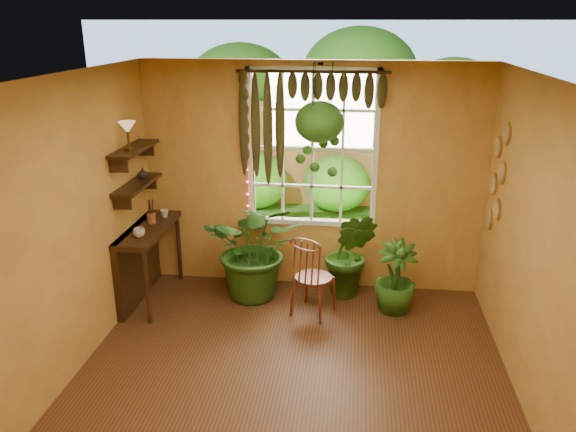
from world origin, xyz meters
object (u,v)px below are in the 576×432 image
counter_ledge (141,255)px  potted_plant_mid (350,254)px  potted_plant_left (256,248)px  windsor_chair (312,288)px  hanging_basket (319,129)px

counter_ledge → potted_plant_mid: potted_plant_mid is taller
potted_plant_left → potted_plant_mid: size_ratio=1.16×
counter_ledge → potted_plant_mid: (2.40, 0.37, -0.02)m
windsor_chair → potted_plant_mid: (0.40, 0.51, 0.22)m
counter_ledge → windsor_chair: size_ratio=1.09×
potted_plant_mid → windsor_chair: bearing=-128.4°
hanging_basket → potted_plant_left: bearing=-167.2°
counter_ledge → potted_plant_left: 1.33m
counter_ledge → hanging_basket: bearing=10.6°
windsor_chair → potted_plant_left: potted_plant_left is taller
hanging_basket → potted_plant_mid: bearing=-1.0°
counter_ledge → potted_plant_mid: bearing=8.8°
windsor_chair → potted_plant_left: (-0.68, 0.35, 0.30)m
potted_plant_left → hanging_basket: hanging_basket is taller
counter_ledge → potted_plant_mid: size_ratio=1.12×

